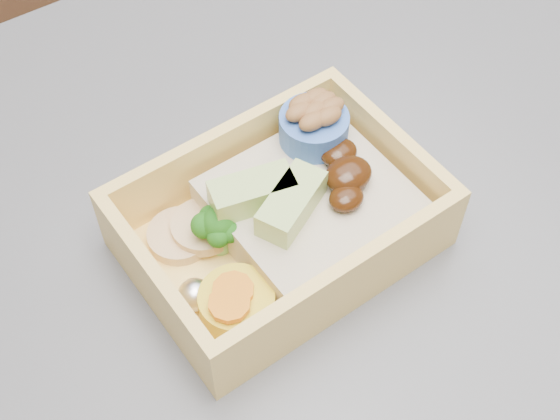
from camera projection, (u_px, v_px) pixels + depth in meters
bento_box at (286, 214)px, 0.48m from camera, size 0.19×0.14×0.07m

